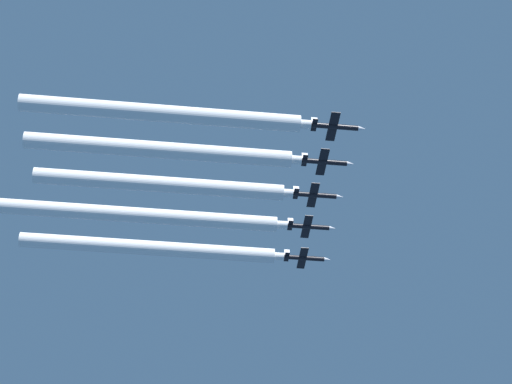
% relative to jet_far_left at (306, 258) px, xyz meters
% --- Properties ---
extents(jet_far_left, '(8.51, 12.40, 2.98)m').
position_rel_jet_far_left_xyz_m(jet_far_left, '(0.00, 0.00, 0.00)').
color(jet_far_left, black).
extents(jet_inner_left, '(8.51, 12.40, 2.98)m').
position_rel_jet_far_left_xyz_m(jet_inner_left, '(11.81, -0.64, 0.48)').
color(jet_inner_left, black).
extents(jet_center, '(8.51, 12.40, 2.98)m').
position_rel_jet_far_left_xyz_m(jet_center, '(23.36, -0.80, 0.52)').
color(jet_center, black).
extents(jet_inner_right, '(8.51, 12.40, 2.98)m').
position_rel_jet_far_left_xyz_m(jet_inner_right, '(35.29, -0.48, -0.12)').
color(jet_inner_right, black).
extents(jet_far_right, '(8.51, 12.40, 2.98)m').
position_rel_jet_far_left_xyz_m(jet_far_right, '(46.18, 0.07, 0.08)').
color(jet_far_right, black).
extents(smoke_trail_far_left, '(3.73, 66.52, 3.73)m').
position_rel_jet_far_left_xyz_m(smoke_trail_far_left, '(-0.00, -38.90, -0.03)').
color(smoke_trail_far_left, white).
extents(smoke_trail_inner_left, '(3.73, 70.60, 3.73)m').
position_rel_jet_far_left_xyz_m(smoke_trail_inner_left, '(11.81, -41.58, 0.46)').
color(smoke_trail_inner_left, white).
extents(smoke_trail_center, '(3.73, 60.57, 3.73)m').
position_rel_jet_far_left_xyz_m(smoke_trail_center, '(23.36, -36.73, 0.49)').
color(smoke_trail_center, white).
extents(smoke_trail_inner_right, '(3.73, 61.90, 3.73)m').
position_rel_jet_far_left_xyz_m(smoke_trail_inner_right, '(35.29, -37.08, -0.15)').
color(smoke_trail_inner_right, white).
extents(smoke_trail_far_right, '(3.73, 62.56, 3.73)m').
position_rel_jet_far_left_xyz_m(smoke_trail_far_right, '(46.18, -36.86, 0.05)').
color(smoke_trail_far_right, white).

